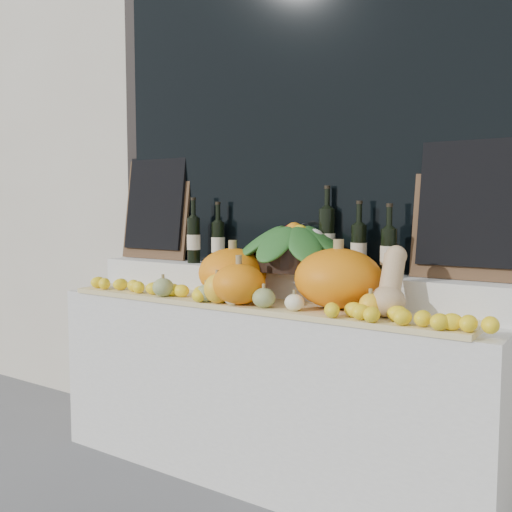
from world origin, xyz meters
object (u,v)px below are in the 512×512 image
(wine_bottle_tall, at_px, (327,239))
(pumpkin_right, at_px, (338,278))
(pumpkin_left, at_px, (233,273))
(produce_bowl, at_px, (294,246))
(butternut_squash, at_px, (390,287))

(wine_bottle_tall, bearing_deg, pumpkin_right, -53.57)
(pumpkin_left, height_order, produce_bowl, produce_bowl)
(pumpkin_left, distance_m, wine_bottle_tall, 0.50)
(pumpkin_left, xyz_separation_m, wine_bottle_tall, (0.40, 0.25, 0.17))
(pumpkin_left, relative_size, pumpkin_right, 0.88)
(pumpkin_left, xyz_separation_m, produce_bowl, (0.25, 0.19, 0.13))
(pumpkin_left, height_order, wine_bottle_tall, wine_bottle_tall)
(wine_bottle_tall, bearing_deg, pumpkin_left, -147.99)
(butternut_squash, height_order, produce_bowl, produce_bowl)
(wine_bottle_tall, bearing_deg, butternut_squash, -34.08)
(pumpkin_left, bearing_deg, wine_bottle_tall, 32.01)
(pumpkin_right, relative_size, produce_bowl, 0.62)
(butternut_squash, bearing_deg, produce_bowl, 158.16)
(pumpkin_right, bearing_deg, butternut_squash, -12.09)
(produce_bowl, distance_m, wine_bottle_tall, 0.17)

